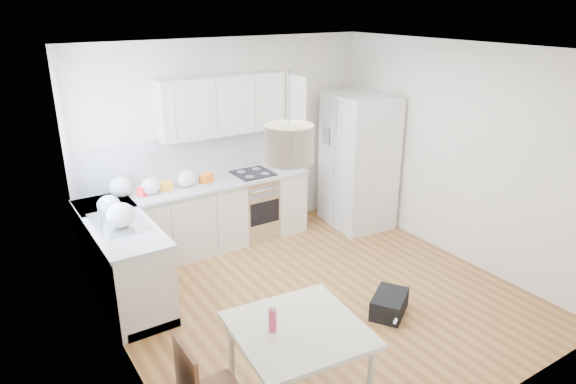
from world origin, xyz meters
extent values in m
plane|color=brown|center=(0.00, 0.00, 0.00)|extent=(4.20, 4.20, 0.00)
plane|color=white|center=(0.00, 0.00, 2.70)|extent=(4.20, 4.20, 0.00)
plane|color=beige|center=(0.00, 2.10, 1.35)|extent=(4.20, 0.00, 4.20)
plane|color=beige|center=(-2.10, 0.00, 1.35)|extent=(0.00, 4.20, 4.20)
plane|color=beige|center=(2.10, 0.00, 1.35)|extent=(0.00, 4.20, 4.20)
cube|color=#BFE0F9|center=(-2.09, 1.15, 1.75)|extent=(0.02, 1.00, 1.00)
cube|color=beige|center=(-0.60, 1.80, 0.44)|extent=(3.00, 0.60, 0.88)
cube|color=beige|center=(-1.80, 1.20, 0.44)|extent=(0.60, 1.80, 0.88)
cube|color=#B6B9BC|center=(-0.60, 1.80, 0.90)|extent=(3.02, 0.64, 0.04)
cube|color=#B6B9BC|center=(-1.80, 1.20, 0.90)|extent=(0.64, 1.82, 0.04)
cube|color=white|center=(-0.60, 2.09, 1.21)|extent=(3.00, 0.01, 0.58)
cube|color=white|center=(-2.09, 1.20, 1.21)|extent=(0.01, 1.80, 0.58)
cube|color=beige|center=(-0.15, 1.94, 1.88)|extent=(1.70, 0.32, 0.75)
cube|color=beige|center=(-1.12, -1.27, 0.75)|extent=(1.06, 1.06, 0.04)
cylinder|color=beige|center=(-1.48, -0.82, 0.36)|extent=(0.05, 0.05, 0.73)
cylinder|color=beige|center=(-0.67, -0.90, 0.36)|extent=(0.05, 0.05, 0.73)
cylinder|color=#D33A58|center=(-1.30, -1.19, 0.88)|extent=(0.07, 0.07, 0.22)
cube|color=black|center=(0.45, -0.68, 0.11)|extent=(0.57, 0.52, 0.22)
cylinder|color=#C3AF96|center=(-1.08, -1.07, 2.18)|extent=(0.44, 0.44, 0.27)
ellipsoid|color=white|center=(-1.56, 1.89, 1.05)|extent=(0.28, 0.24, 0.25)
ellipsoid|color=white|center=(-1.22, 1.78, 1.02)|extent=(0.23, 0.20, 0.21)
ellipsoid|color=white|center=(-0.75, 1.80, 1.03)|extent=(0.24, 0.20, 0.21)
ellipsoid|color=white|center=(-1.82, 1.41, 1.03)|extent=(0.25, 0.21, 0.22)
ellipsoid|color=white|center=(-1.81, 1.01, 1.05)|extent=(0.30, 0.25, 0.27)
cube|color=orange|center=(-0.48, 1.82, 0.98)|extent=(0.20, 0.16, 0.12)
cube|color=#FFA428|center=(-1.02, 1.83, 0.98)|extent=(0.17, 0.12, 0.11)
cube|color=red|center=(-1.30, 1.80, 0.98)|extent=(0.19, 0.17, 0.11)
camera|label=1|loc=(-3.00, -4.03, 3.14)|focal=32.00mm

